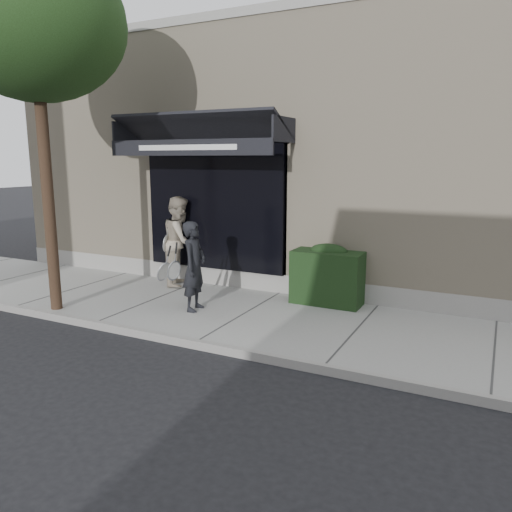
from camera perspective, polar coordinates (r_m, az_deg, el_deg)
The scene contains 8 objects.
ground at distance 8.92m, azimuth -1.24°, elevation -7.25°, with size 80.00×80.00×0.00m, color black.
sidewalk at distance 8.90m, azimuth -1.24°, elevation -6.88°, with size 20.00×3.00×0.12m, color gray.
curb at distance 7.64m, azimuth -6.75°, elevation -9.98°, with size 20.00×0.10×0.14m, color gray.
building_facade at distance 13.06m, azimuth 9.04°, elevation 10.65°, with size 14.30×8.04×5.64m.
hedge at distance 9.44m, azimuth 8.23°, elevation -2.18°, with size 1.30×0.70×1.14m.
street_tree at distance 9.71m, azimuth -24.03°, elevation 23.12°, with size 3.00×3.00×6.28m.
pedestrian_front at distance 8.93m, azimuth -7.11°, elevation -1.18°, with size 0.75×0.82×1.61m.
pedestrian_back at distance 10.78m, azimuth -8.63°, elevation 1.70°, with size 1.00×1.12×1.90m.
Camera 1 is at (3.96, -7.49, 2.81)m, focal length 35.00 mm.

